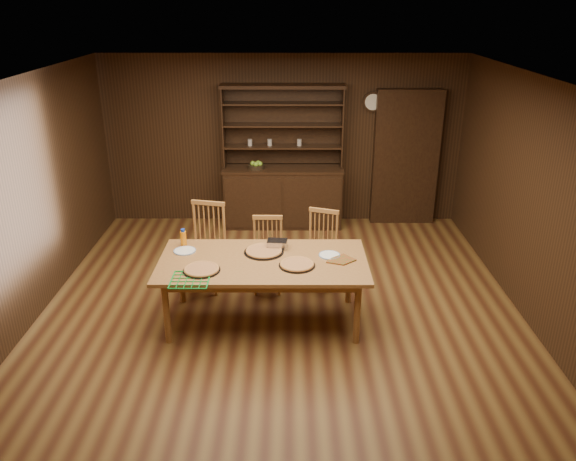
{
  "coord_description": "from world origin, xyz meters",
  "views": [
    {
      "loc": [
        0.1,
        -5.55,
        3.35
      ],
      "look_at": [
        0.08,
        0.4,
        0.87
      ],
      "focal_mm": 35.0,
      "sensor_mm": 36.0,
      "label": 1
    }
  ],
  "objects_px": {
    "juice_bottle": "(183,238)",
    "chair_left": "(207,243)",
    "china_hutch": "(283,189)",
    "chair_right": "(321,246)",
    "dining_table": "(263,266)",
    "chair_center": "(268,252)"
  },
  "relations": [
    {
      "from": "china_hutch",
      "to": "chair_left",
      "type": "relative_size",
      "value": 2.01
    },
    {
      "from": "chair_right",
      "to": "juice_bottle",
      "type": "relative_size",
      "value": 4.77
    },
    {
      "from": "china_hutch",
      "to": "chair_left",
      "type": "xyz_separation_m",
      "value": [
        -0.9,
        -2.04,
        -0.02
      ]
    },
    {
      "from": "chair_left",
      "to": "chair_center",
      "type": "xyz_separation_m",
      "value": [
        0.74,
        -0.06,
        -0.09
      ]
    },
    {
      "from": "chair_right",
      "to": "juice_bottle",
      "type": "xyz_separation_m",
      "value": [
        -1.59,
        -0.52,
        0.33
      ]
    },
    {
      "from": "china_hutch",
      "to": "chair_right",
      "type": "distance_m",
      "value": 2.05
    },
    {
      "from": "chair_left",
      "to": "chair_center",
      "type": "bearing_deg",
      "value": 7.76
    },
    {
      "from": "china_hutch",
      "to": "chair_center",
      "type": "height_order",
      "value": "china_hutch"
    },
    {
      "from": "chair_left",
      "to": "juice_bottle",
      "type": "bearing_deg",
      "value": -99.6
    },
    {
      "from": "dining_table",
      "to": "china_hutch",
      "type": "bearing_deg",
      "value": 86.37
    },
    {
      "from": "chair_right",
      "to": "dining_table",
      "type": "bearing_deg",
      "value": -107.32
    },
    {
      "from": "chair_left",
      "to": "chair_center",
      "type": "distance_m",
      "value": 0.75
    },
    {
      "from": "chair_right",
      "to": "juice_bottle",
      "type": "bearing_deg",
      "value": -142.18
    },
    {
      "from": "chair_center",
      "to": "juice_bottle",
      "type": "xyz_separation_m",
      "value": [
        -0.93,
        -0.41,
        0.35
      ]
    },
    {
      "from": "chair_left",
      "to": "chair_center",
      "type": "relative_size",
      "value": 1.17
    },
    {
      "from": "dining_table",
      "to": "chair_left",
      "type": "distance_m",
      "value": 1.12
    },
    {
      "from": "dining_table",
      "to": "chair_right",
      "type": "distance_m",
      "value": 1.13
    },
    {
      "from": "juice_bottle",
      "to": "chair_left",
      "type": "bearing_deg",
      "value": 67.8
    },
    {
      "from": "dining_table",
      "to": "chair_left",
      "type": "xyz_separation_m",
      "value": [
        -0.72,
        0.85,
        -0.11
      ]
    },
    {
      "from": "dining_table",
      "to": "chair_left",
      "type": "bearing_deg",
      "value": 130.41
    },
    {
      "from": "china_hutch",
      "to": "chair_left",
      "type": "bearing_deg",
      "value": -113.88
    },
    {
      "from": "china_hutch",
      "to": "chair_right",
      "type": "bearing_deg",
      "value": -76.13
    }
  ]
}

